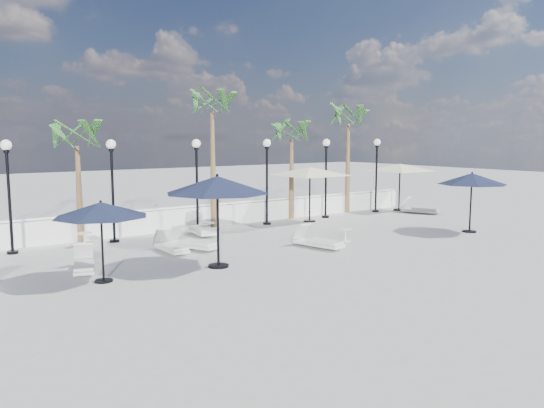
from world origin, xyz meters
TOP-DOWN VIEW (x-y plane):
  - ground at (0.00, 0.00)m, footprint 100.00×100.00m
  - balustrade at (0.00, 7.50)m, footprint 26.00×0.30m
  - lamppost_1 at (-7.00, 6.50)m, footprint 0.36×0.36m
  - lamppost_2 at (-3.50, 6.50)m, footprint 0.36×0.36m
  - lamppost_3 at (0.00, 6.50)m, footprint 0.36×0.36m
  - lamppost_4 at (3.50, 6.50)m, footprint 0.36×0.36m
  - lamppost_5 at (7.00, 6.50)m, footprint 0.36×0.36m
  - lamppost_6 at (10.50, 6.50)m, footprint 0.36×0.36m
  - palm_1 at (-4.50, 7.30)m, footprint 2.60×2.60m
  - palm_2 at (1.20, 7.30)m, footprint 2.60×2.60m
  - palm_3 at (5.50, 7.30)m, footprint 2.60×2.60m
  - palm_4 at (9.20, 7.30)m, footprint 2.60×2.60m
  - lounger_2 at (-5.74, 2.65)m, footprint 1.02×1.83m
  - lounger_3 at (-2.56, 3.57)m, footprint 0.59×1.78m
  - lounger_4 at (-1.73, 3.61)m, footprint 1.36×2.09m
  - lounger_5 at (-0.17, 5.98)m, footprint 0.93×2.17m
  - lounger_6 at (2.04, 1.23)m, footprint 1.05×2.00m
  - lounger_7 at (11.99, 4.80)m, footprint 1.35×2.03m
  - side_table_0 at (-4.69, 6.20)m, footprint 0.54×0.54m
  - side_table_1 at (0.16, 5.83)m, footprint 0.50×0.50m
  - side_table_2 at (3.68, 1.56)m, footprint 0.51×0.51m
  - parasol_navy_left at (-5.63, 1.21)m, footprint 2.54×2.54m
  - parasol_navy_mid at (-2.24, 0.85)m, footprint 3.16×3.16m
  - parasol_navy_right at (9.21, -0.01)m, footprint 2.80×2.80m
  - parasol_cream_sq_a at (5.57, 5.99)m, footprint 5.58×5.58m
  - parasol_cream_sq_b at (11.98, 6.20)m, footprint 5.39×5.39m

SIDE VIEW (x-z plane):
  - ground at x=0.00m, z-range 0.00..0.00m
  - lounger_2 at x=-5.74m, z-range -0.11..0.55m
  - lounger_3 at x=-2.56m, z-range -0.11..0.56m
  - lounger_6 at x=2.04m, z-range -0.12..0.60m
  - lounger_7 at x=11.99m, z-range -0.12..0.61m
  - lounger_4 at x=-1.73m, z-range -0.12..0.62m
  - lounger_5 at x=-0.17m, z-range -0.13..0.66m
  - side_table_1 at x=0.16m, z-range 0.05..0.53m
  - side_table_2 at x=3.68m, z-range 0.05..0.55m
  - side_table_0 at x=-4.69m, z-range 0.05..0.57m
  - balustrade at x=0.00m, z-range -0.04..0.97m
  - parasol_navy_left at x=-5.63m, z-range 0.86..3.10m
  - parasol_navy_right at x=9.21m, z-range 0.95..3.46m
  - parasol_navy_mid at x=-2.24m, z-range 1.07..3.91m
  - lamppost_1 at x=-7.00m, z-range 0.57..4.41m
  - lamppost_2 at x=-3.50m, z-range 0.57..4.41m
  - lamppost_3 at x=0.00m, z-range 0.57..4.41m
  - lamppost_4 at x=3.50m, z-range 0.57..4.41m
  - lamppost_5 at x=7.00m, z-range 0.57..4.41m
  - lamppost_6 at x=10.50m, z-range 0.57..4.41m
  - parasol_cream_sq_b at x=11.98m, z-range 1.15..3.85m
  - parasol_cream_sq_a at x=5.57m, z-range 1.17..3.91m
  - palm_1 at x=-4.50m, z-range 1.40..6.10m
  - palm_3 at x=5.50m, z-range 1.50..6.40m
  - palm_4 at x=9.20m, z-range 1.88..7.58m
  - palm_2 at x=1.20m, z-range 2.07..8.17m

